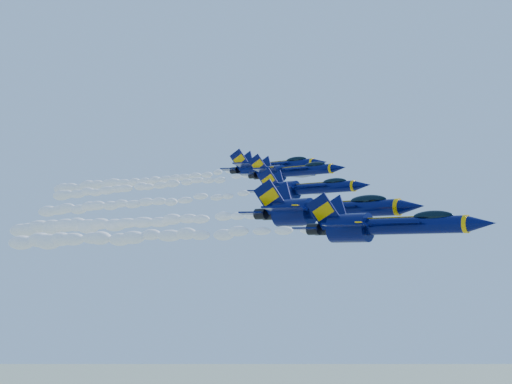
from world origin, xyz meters
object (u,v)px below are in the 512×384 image
Objects in this scene: jet_lead at (385,226)px; jet_fourth at (291,172)px; jet_fifth at (272,167)px; jet_second at (325,210)px; jet_third at (306,189)px.

jet_fourth is at bearing 135.96° from jet_lead.
jet_fifth is (-35.52, 34.52, 11.46)m from jet_lead.
jet_second is at bearing 144.64° from jet_lead.
jet_second is (-9.97, 7.07, 2.15)m from jet_lead.
jet_second is at bearing -48.44° from jet_fourth.
jet_fourth is (-7.63, 8.27, 3.44)m from jet_third.
jet_fourth reaches higher than jet_second.
jet_fifth is at bearing 135.44° from jet_fourth.
jet_lead is 0.96× the size of jet_fifth.
jet_second is 1.25× the size of jet_third.
jet_fourth is at bearing 132.68° from jet_third.
jet_lead is 0.88× the size of jet_second.
jet_lead is 1.10× the size of jet_third.
jet_fifth reaches higher than jet_lead.
jet_lead is at bearing -44.18° from jet_fifth.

